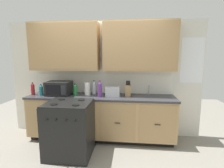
% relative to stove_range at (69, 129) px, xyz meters
% --- Properties ---
extents(ground_plane, '(8.00, 8.00, 0.00)m').
position_rel_stove_range_xyz_m(ground_plane, '(0.44, 0.33, -0.47)').
color(ground_plane, gray).
extents(wall_unit, '(4.12, 0.40, 2.41)m').
position_rel_stove_range_xyz_m(wall_unit, '(0.44, 0.83, 1.18)').
color(wall_unit, silver).
rests_on(wall_unit, ground_plane).
extents(counter_run, '(2.95, 0.64, 0.91)m').
position_rel_stove_range_xyz_m(counter_run, '(0.44, 0.63, -0.00)').
color(counter_run, black).
rests_on(counter_run, ground_plane).
extents(stove_range, '(0.76, 0.68, 0.95)m').
position_rel_stove_range_xyz_m(stove_range, '(0.00, 0.00, 0.00)').
color(stove_range, black).
rests_on(stove_range, ground_plane).
extents(microwave, '(0.48, 0.37, 0.28)m').
position_rel_stove_range_xyz_m(microwave, '(-0.42, 0.62, 0.58)').
color(microwave, black).
rests_on(microwave, counter_run).
extents(toaster, '(0.28, 0.18, 0.19)m').
position_rel_stove_range_xyz_m(toaster, '(0.68, 0.63, 0.54)').
color(toaster, '#B7B7BC').
rests_on(toaster, counter_run).
extents(knife_block, '(0.11, 0.14, 0.31)m').
position_rel_stove_range_xyz_m(knife_block, '(0.98, 0.67, 0.56)').
color(knife_block, '#9C794E').
rests_on(knife_block, counter_run).
extents(sink_faucet, '(0.02, 0.02, 0.20)m').
position_rel_stove_range_xyz_m(sink_faucet, '(1.41, 0.84, 0.54)').
color(sink_faucet, '#B2B5BA').
rests_on(sink_faucet, counter_run).
extents(paper_towel_roll, '(0.12, 0.12, 0.26)m').
position_rel_stove_range_xyz_m(paper_towel_roll, '(0.16, 0.68, 0.57)').
color(paper_towel_roll, white).
rests_on(paper_towel_roll, counter_run).
extents(bottle_clear, '(0.08, 0.08, 0.29)m').
position_rel_stove_range_xyz_m(bottle_clear, '(0.27, 0.79, 0.59)').
color(bottle_clear, silver).
rests_on(bottle_clear, counter_run).
extents(bottle_green, '(0.08, 0.08, 0.24)m').
position_rel_stove_range_xyz_m(bottle_green, '(-0.08, 0.61, 0.56)').
color(bottle_green, '#237A38').
rests_on(bottle_green, counter_run).
extents(bottle_violet, '(0.08, 0.08, 0.32)m').
position_rel_stove_range_xyz_m(bottle_violet, '(0.44, 0.55, 0.60)').
color(bottle_violet, '#663384').
rests_on(bottle_violet, counter_run).
extents(bottle_teal, '(0.08, 0.08, 0.23)m').
position_rel_stove_range_xyz_m(bottle_teal, '(-0.77, 0.55, 0.56)').
color(bottle_teal, '#1E707A').
rests_on(bottle_teal, counter_run).
extents(bottle_red, '(0.07, 0.07, 0.26)m').
position_rel_stove_range_xyz_m(bottle_red, '(-0.97, 0.58, 0.57)').
color(bottle_red, maroon).
rests_on(bottle_red, counter_run).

